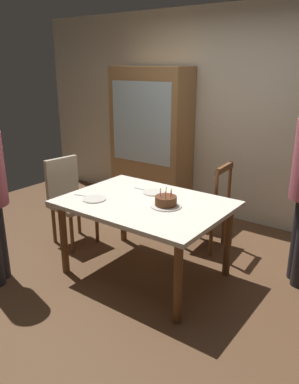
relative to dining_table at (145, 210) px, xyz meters
name	(u,v)px	position (x,y,z in m)	size (l,w,h in m)	color
ground	(145,273)	(0.00, 0.00, -0.66)	(6.40, 6.40, 0.00)	brown
back_wall	(235,117)	(0.00, 1.85, 0.64)	(6.40, 0.10, 2.60)	beige
dining_table	(145,210)	(0.00, 0.00, 0.00)	(1.48, 1.08, 0.74)	silver
birthday_cake	(166,202)	(0.22, 0.01, 0.13)	(0.28, 0.28, 0.16)	silver
plate_near_celebrant	(94,199)	(-0.41, -0.24, 0.09)	(0.22, 0.22, 0.01)	silver
plate_far_side	(154,192)	(-0.07, 0.24, 0.09)	(0.22, 0.22, 0.01)	silver
fork_near_celebrant	(83,196)	(-0.57, -0.23, 0.09)	(0.18, 0.02, 0.01)	silver
fork_far_side	(142,189)	(-0.23, 0.25, 0.09)	(0.18, 0.02, 0.01)	silver
chair_spindle_back	(207,207)	(0.19, 0.86, -0.20)	(0.47, 0.47, 0.95)	brown
chair_upholstered	(69,196)	(-1.13, 0.09, -0.12)	(0.50, 0.49, 0.95)	tan
china_cabinet	(151,139)	(-1.07, 1.56, 0.30)	(1.10, 0.45, 1.90)	#9E7042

